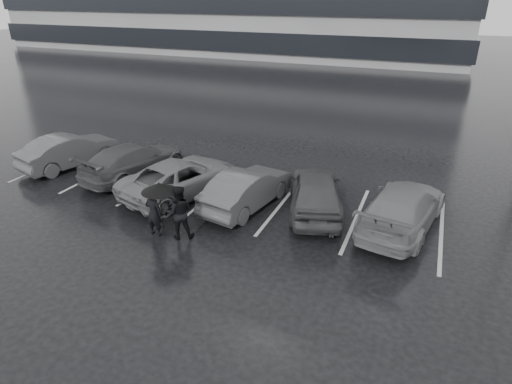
{
  "coord_description": "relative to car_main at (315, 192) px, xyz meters",
  "views": [
    {
      "loc": [
        5.26,
        -11.02,
        7.24
      ],
      "look_at": [
        0.22,
        1.0,
        1.1
      ],
      "focal_mm": 30.0,
      "sensor_mm": 36.0,
      "label": 1
    }
  ],
  "objects": [
    {
      "name": "car_west_a",
      "position": [
        -2.4,
        -0.58,
        -0.06
      ],
      "size": [
        2.2,
        4.47,
        1.41
      ],
      "primitive_type": "imported",
      "rotation": [
        0.0,
        0.0,
        2.97
      ],
      "color": "#2B2B2D",
      "rests_on": "ground"
    },
    {
      "name": "car_west_b",
      "position": [
        -5.21,
        -0.61,
        -0.06
      ],
      "size": [
        3.63,
        5.48,
        1.4
      ],
      "primitive_type": "imported",
      "rotation": [
        0.0,
        0.0,
        2.86
      ],
      "color": "#4C4D4F",
      "rests_on": "ground"
    },
    {
      "name": "car_west_c",
      "position": [
        -8.03,
        0.17,
        -0.05
      ],
      "size": [
        2.93,
        5.18,
        1.42
      ],
      "primitive_type": "imported",
      "rotation": [
        0.0,
        0.0,
        2.94
      ],
      "color": "black",
      "rests_on": "ground"
    },
    {
      "name": "umbrella",
      "position": [
        -4.03,
        -3.63,
        0.99
      ],
      "size": [
        1.13,
        1.13,
        1.92
      ],
      "color": "black",
      "rests_on": "ground"
    },
    {
      "name": "pedestrian_left",
      "position": [
        -4.33,
        -3.65,
        0.04
      ],
      "size": [
        0.59,
        0.39,
        1.59
      ],
      "primitive_type": "imported",
      "rotation": [
        0.0,
        0.0,
        3.15
      ],
      "color": "black",
      "rests_on": "ground"
    },
    {
      "name": "pedestrian_right",
      "position": [
        -3.5,
        -3.45,
        0.13
      ],
      "size": [
        1.09,
        1.01,
        1.79
      ],
      "primitive_type": "imported",
      "rotation": [
        0.0,
        0.0,
        3.64
      ],
      "color": "black",
      "rests_on": "ground"
    },
    {
      "name": "ground",
      "position": [
        -1.88,
        -2.52,
        -0.76
      ],
      "size": [
        160.0,
        160.0,
        0.0
      ],
      "primitive_type": "plane",
      "color": "black",
      "rests_on": "ground"
    },
    {
      "name": "stall_stripes",
      "position": [
        -2.68,
        -0.02,
        -0.76
      ],
      "size": [
        19.72,
        5.0,
        0.0
      ],
      "color": "#B0B0B2",
      "rests_on": "ground"
    },
    {
      "name": "car_main",
      "position": [
        0.0,
        0.0,
        0.0
      ],
      "size": [
        3.08,
        4.8,
        1.52
      ],
      "primitive_type": "imported",
      "rotation": [
        0.0,
        0.0,
        3.45
      ],
      "color": "black",
      "rests_on": "ground"
    },
    {
      "name": "car_east",
      "position": [
        3.0,
        -0.0,
        -0.03
      ],
      "size": [
        2.88,
        5.32,
        1.46
      ],
      "primitive_type": "imported",
      "rotation": [
        0.0,
        0.0,
        2.97
      ],
      "color": "#4C4D4F",
      "rests_on": "ground"
    },
    {
      "name": "car_west_d",
      "position": [
        -11.42,
        0.02,
        -0.03
      ],
      "size": [
        2.63,
        4.68,
        1.46
      ],
      "primitive_type": "imported",
      "rotation": [
        0.0,
        0.0,
        2.88
      ],
      "color": "#2B2B2D",
      "rests_on": "ground"
    }
  ]
}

